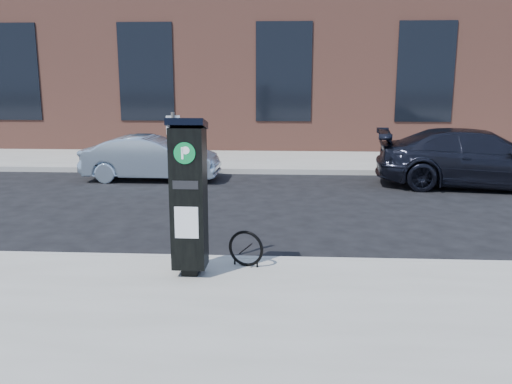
# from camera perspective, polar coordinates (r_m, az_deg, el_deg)

# --- Properties ---
(ground) EXTENTS (120.00, 120.00, 0.00)m
(ground) POSITION_cam_1_polar(r_m,az_deg,el_deg) (8.39, 2.10, -7.86)
(ground) COLOR black
(ground) RESTS_ON ground
(sidewalk_far) EXTENTS (60.00, 12.00, 0.15)m
(sidewalk_far) POSITION_cam_1_polar(r_m,az_deg,el_deg) (22.06, 2.89, 4.84)
(sidewalk_far) COLOR gray
(sidewalk_far) RESTS_ON ground
(curb_near) EXTENTS (60.00, 0.12, 0.16)m
(curb_near) POSITION_cam_1_polar(r_m,az_deg,el_deg) (8.34, 2.11, -7.42)
(curb_near) COLOR #9E9B93
(curb_near) RESTS_ON ground
(curb_far) EXTENTS (60.00, 0.12, 0.16)m
(curb_far) POSITION_cam_1_polar(r_m,az_deg,el_deg) (16.15, 2.72, 2.16)
(curb_far) COLOR #9E9B93
(curb_far) RESTS_ON ground
(building) EXTENTS (28.00, 10.05, 8.25)m
(building) POSITION_cam_1_polar(r_m,az_deg,el_deg) (24.91, 3.05, 15.06)
(building) COLOR brown
(building) RESTS_ON ground
(parking_kiosk) EXTENTS (0.51, 0.45, 2.19)m
(parking_kiosk) POSITION_cam_1_polar(r_m,az_deg,el_deg) (7.41, -7.09, -0.39)
(parking_kiosk) COLOR black
(parking_kiosk) RESTS_ON sidewalk_near
(sign_pole) EXTENTS (0.19, 0.18, 2.21)m
(sign_pole) POSITION_cam_1_polar(r_m,az_deg,el_deg) (7.91, -8.51, 0.21)
(sign_pole) COLOR #504D47
(sign_pole) RESTS_ON sidewalk_near
(bike_rack) EXTENTS (0.53, 0.20, 0.54)m
(bike_rack) POSITION_cam_1_polar(r_m,az_deg,el_deg) (7.89, -1.07, -5.98)
(bike_rack) COLOR black
(bike_rack) RESTS_ON sidewalk_near
(car_silver) EXTENTS (3.78, 1.36, 1.24)m
(car_silver) POSITION_cam_1_polar(r_m,az_deg,el_deg) (15.41, -10.97, 3.52)
(car_silver) COLOR #8EA2B4
(car_silver) RESTS_ON ground
(car_dark) EXTENTS (5.45, 2.77, 1.51)m
(car_dark) POSITION_cam_1_polar(r_m,az_deg,el_deg) (15.28, 22.34, 3.28)
(car_dark) COLOR black
(car_dark) RESTS_ON ground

